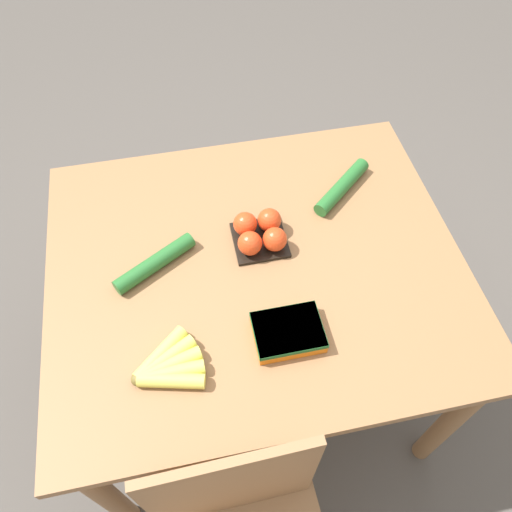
{
  "coord_description": "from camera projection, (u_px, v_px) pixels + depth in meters",
  "views": [
    {
      "loc": [
        0.16,
        0.79,
        1.89
      ],
      "look_at": [
        0.0,
        0.0,
        0.77
      ],
      "focal_mm": 35.0,
      "sensor_mm": 36.0,
      "label": 1
    }
  ],
  "objects": [
    {
      "name": "ground_plane",
      "position": [
        256.0,
        367.0,
        2.0
      ],
      "size": [
        12.0,
        12.0,
        0.0
      ],
      "primitive_type": "plane",
      "color": "#4C4742"
    },
    {
      "name": "cucumber_far",
      "position": [
        155.0,
        263.0,
        1.37
      ],
      "size": [
        0.24,
        0.16,
        0.04
      ],
      "color": "#236028",
      "rests_on": "dining_table"
    },
    {
      "name": "banana_bunch",
      "position": [
        167.0,
        367.0,
        1.2
      ],
      "size": [
        0.18,
        0.18,
        0.04
      ],
      "color": "brown",
      "rests_on": "dining_table"
    },
    {
      "name": "cucumber_near",
      "position": [
        342.0,
        187.0,
        1.54
      ],
      "size": [
        0.22,
        0.2,
        0.04
      ],
      "color": "#236028",
      "rests_on": "dining_table"
    },
    {
      "name": "tomato_pack",
      "position": [
        260.0,
        233.0,
        1.42
      ],
      "size": [
        0.15,
        0.15,
        0.08
      ],
      "color": "black",
      "rests_on": "dining_table"
    },
    {
      "name": "carrot_bag",
      "position": [
        288.0,
        332.0,
        1.25
      ],
      "size": [
        0.17,
        0.13,
        0.04
      ],
      "color": "orange",
      "rests_on": "dining_table"
    },
    {
      "name": "dining_table",
      "position": [
        256.0,
        281.0,
        1.48
      ],
      "size": [
        1.16,
        1.0,
        0.74
      ],
      "color": "olive",
      "rests_on": "ground_plane"
    }
  ]
}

